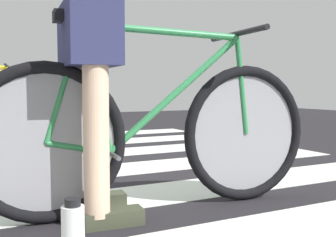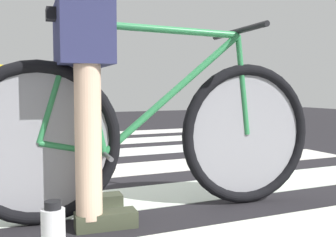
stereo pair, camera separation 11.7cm
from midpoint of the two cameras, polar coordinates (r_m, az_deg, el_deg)
The scene contains 4 objects.
ground at distance 2.87m, azimuth -21.02°, elevation -8.13°, with size 18.00×14.00×0.02m.
crosswalk_markings at distance 2.85m, azimuth -21.51°, elevation -7.98°, with size 5.45×5.00×0.00m.
bicycle_1_of_4 at distance 1.93m, azimuth -0.75°, elevation -1.91°, with size 1.73×0.52×0.93m.
cyclist_1_of_4 at distance 1.84m, azimuth -10.01°, elevation 5.34°, with size 0.34×0.43×0.97m.
Camera 2 is at (-0.07, -2.80, 0.61)m, focal length 43.14 mm.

